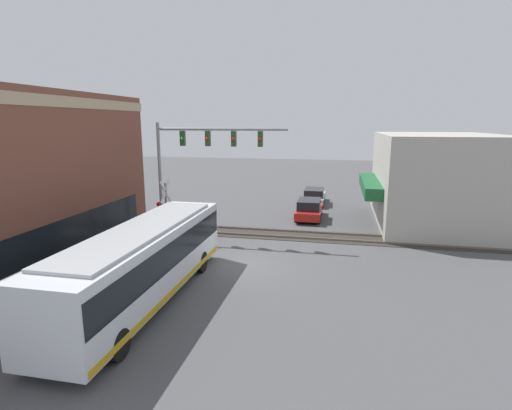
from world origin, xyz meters
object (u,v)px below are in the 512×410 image
(parked_car_red, at_px, (309,210))
(pedestrian_at_crossing, at_px, (191,225))
(city_bus, at_px, (143,261))
(crossing_signal, at_px, (166,204))
(parked_car_silver, at_px, (314,196))

(parked_car_red, relative_size, pedestrian_at_crossing, 2.48)
(city_bus, distance_m, parked_car_red, 16.45)
(crossing_signal, xyz_separation_m, pedestrian_at_crossing, (0.66, -1.27, -1.38))
(crossing_signal, relative_size, parked_car_red, 0.86)
(city_bus, xyz_separation_m, pedestrian_at_crossing, (8.58, 1.31, -0.80))
(pedestrian_at_crossing, bearing_deg, parked_car_red, -44.08)
(city_bus, height_order, crossing_signal, crossing_signal)
(crossing_signal, height_order, parked_car_silver, crossing_signal)
(parked_car_red, xyz_separation_m, pedestrian_at_crossing, (-6.93, 6.71, 0.22))
(crossing_signal, distance_m, pedestrian_at_crossing, 1.99)
(crossing_signal, distance_m, parked_car_red, 11.12)
(crossing_signal, bearing_deg, parked_car_red, -46.44)
(parked_car_silver, bearing_deg, pedestrian_at_crossing, 152.35)
(parked_car_red, distance_m, pedestrian_at_crossing, 9.64)
(city_bus, distance_m, crossing_signal, 8.35)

